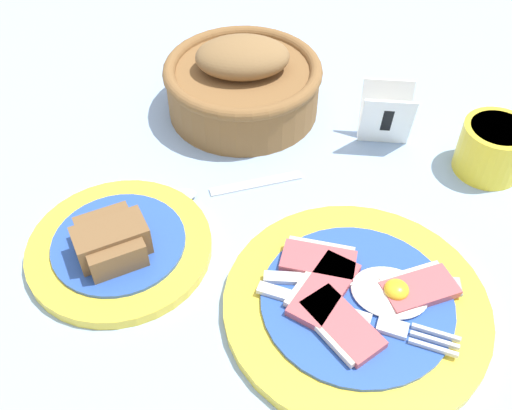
{
  "coord_description": "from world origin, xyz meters",
  "views": [
    {
      "loc": [
        0.06,
        -0.33,
        0.47
      ],
      "look_at": [
        -0.06,
        0.09,
        0.02
      ],
      "focal_mm": 42.0,
      "sensor_mm": 36.0,
      "label": 1
    }
  ],
  "objects_px": {
    "bread_plate": "(117,245)",
    "sugar_cup": "(493,147)",
    "number_card": "(386,116)",
    "teaspoon_by_saucer": "(190,195)",
    "breakfast_plate": "(356,303)",
    "bread_basket": "(243,82)"
  },
  "relations": [
    {
      "from": "bread_plate",
      "to": "sugar_cup",
      "type": "relative_size",
      "value": 2.44
    },
    {
      "from": "number_card",
      "to": "teaspoon_by_saucer",
      "type": "bearing_deg",
      "value": -150.83
    },
    {
      "from": "breakfast_plate",
      "to": "bread_plate",
      "type": "height_order",
      "value": "bread_plate"
    },
    {
      "from": "sugar_cup",
      "to": "bread_plate",
      "type": "bearing_deg",
      "value": -147.09
    },
    {
      "from": "sugar_cup",
      "to": "number_card",
      "type": "height_order",
      "value": "number_card"
    },
    {
      "from": "bread_plate",
      "to": "bread_basket",
      "type": "bearing_deg",
      "value": 78.52
    },
    {
      "from": "bread_plate",
      "to": "bread_basket",
      "type": "height_order",
      "value": "bread_basket"
    },
    {
      "from": "teaspoon_by_saucer",
      "to": "sugar_cup",
      "type": "bearing_deg",
      "value": 171.88
    },
    {
      "from": "bread_basket",
      "to": "number_card",
      "type": "height_order",
      "value": "bread_basket"
    },
    {
      "from": "breakfast_plate",
      "to": "sugar_cup",
      "type": "bearing_deg",
      "value": 63.58
    },
    {
      "from": "bread_plate",
      "to": "bread_basket",
      "type": "xyz_separation_m",
      "value": [
        0.05,
        0.27,
        0.03
      ]
    },
    {
      "from": "bread_plate",
      "to": "teaspoon_by_saucer",
      "type": "bearing_deg",
      "value": 66.24
    },
    {
      "from": "sugar_cup",
      "to": "teaspoon_by_saucer",
      "type": "xyz_separation_m",
      "value": [
        -0.32,
        -0.14,
        -0.03
      ]
    },
    {
      "from": "bread_basket",
      "to": "breakfast_plate",
      "type": "bearing_deg",
      "value": -55.03
    },
    {
      "from": "breakfast_plate",
      "to": "sugar_cup",
      "type": "relative_size",
      "value": 3.24
    },
    {
      "from": "bread_plate",
      "to": "teaspoon_by_saucer",
      "type": "height_order",
      "value": "bread_plate"
    },
    {
      "from": "breakfast_plate",
      "to": "sugar_cup",
      "type": "distance_m",
      "value": 0.26
    },
    {
      "from": "breakfast_plate",
      "to": "bread_basket",
      "type": "xyz_separation_m",
      "value": [
        -0.19,
        0.27,
        0.03
      ]
    },
    {
      "from": "sugar_cup",
      "to": "breakfast_plate",
      "type": "bearing_deg",
      "value": -116.42
    },
    {
      "from": "breakfast_plate",
      "to": "sugar_cup",
      "type": "xyz_separation_m",
      "value": [
        0.12,
        0.23,
        0.02
      ]
    },
    {
      "from": "breakfast_plate",
      "to": "bread_basket",
      "type": "relative_size",
      "value": 1.26
    },
    {
      "from": "number_card",
      "to": "teaspoon_by_saucer",
      "type": "xyz_separation_m",
      "value": [
        -0.19,
        -0.16,
        -0.03
      ]
    }
  ]
}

